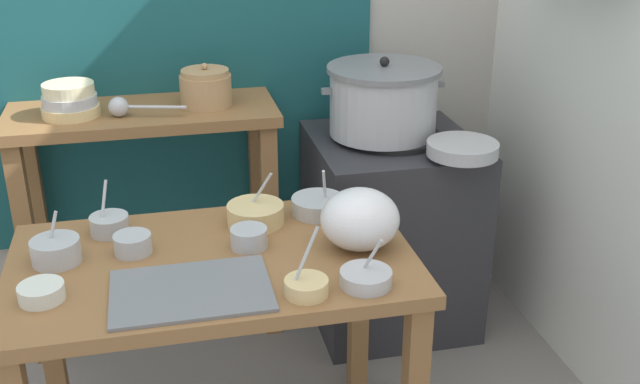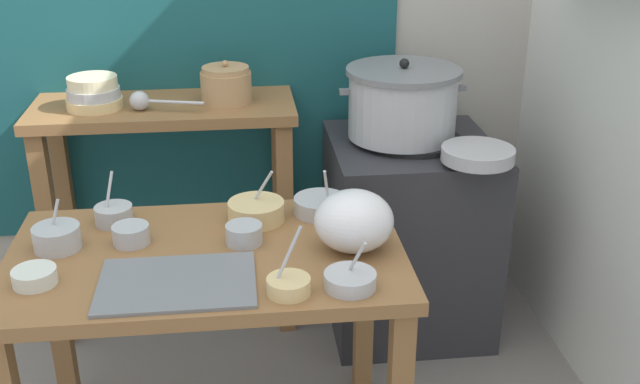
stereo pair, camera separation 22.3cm
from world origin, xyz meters
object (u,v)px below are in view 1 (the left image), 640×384
Objects in this scene: prep_bowl_2 at (306,286)px; wide_pan at (463,149)px; prep_bowl_6 at (109,224)px; prep_bowl_5 at (366,277)px; plastic_bag at (360,219)px; prep_bowl_8 at (133,243)px; ladle at (122,107)px; serving_tray at (191,290)px; prep_bowl_1 at (318,205)px; steamer_pot at (383,100)px; clay_pot at (206,88)px; prep_table at (215,293)px; prep_bowl_0 at (56,250)px; back_shelf_table at (147,167)px; bowl_stack_enamel at (70,101)px; stove_block at (390,229)px; prep_bowl_3 at (255,213)px; prep_bowl_7 at (41,292)px; prep_bowl_4 at (249,237)px.

wide_pan is at bearing 44.66° from prep_bowl_2.
prep_bowl_6 is (-0.49, 0.46, 0.01)m from prep_bowl_2.
prep_bowl_6 is at bearing 145.08° from prep_bowl_5.
plastic_bag reaches higher than prep_bowl_8.
ladle is 0.66× the size of serving_tray.
plastic_bag reaches higher than prep_bowl_1.
ladle is 1.52× the size of prep_bowl_2.
clay_pot is at bearing 170.20° from steamer_pot.
prep_table is 0.86m from ladle.
prep_bowl_0 is 0.20m from prep_bowl_8.
clay_pot is 1.38× the size of prep_bowl_5.
prep_bowl_5 reaches higher than prep_table.
prep_table is 7.16× the size of prep_bowl_6.
bowl_stack_enamel reaches higher than back_shelf_table.
back_shelf_table is at bearing 129.52° from prep_bowl_1.
prep_bowl_0 is (-0.34, 0.24, 0.03)m from serving_tray.
stove_block is 2.94× the size of ladle.
clay_pot is 1.10× the size of prep_bowl_3.
stove_block is at bearing 40.90° from prep_bowl_3.
plastic_bag is (0.64, -0.79, -0.13)m from ladle.
prep_bowl_5 is (0.60, -1.00, -0.19)m from ladle.
plastic_bag is at bearing -19.47° from prep_bowl_6.
clay_pot is at bearing 96.92° from prep_bowl_3.
steamer_pot reaches higher than prep_bowl_0.
prep_bowl_5 is (-0.38, -0.94, 0.36)m from stove_block.
prep_bowl_8 is (-0.62, 0.10, -0.06)m from plastic_bag.
plastic_bag is at bearing -3.52° from prep_table.
clay_pot is at bearing 60.88° from prep_bowl_6.
wide_pan is at bearing 15.86° from prep_bowl_0.
wide_pan is (1.14, -0.32, -0.13)m from ladle.
clay_pot is 0.93m from prep_bowl_0.
prep_bowl_6 reaches higher than stove_block.
ladle is at bearing 77.29° from prep_bowl_7.
prep_bowl_0 is at bearing -149.59° from steamer_pot.
prep_bowl_8 is (0.02, -0.69, -0.19)m from ladle.
prep_table is 1.03m from wide_pan.
prep_bowl_1 is at bearing -129.34° from stove_block.
prep_table is 7.88× the size of prep_bowl_0.
prep_bowl_6 is (-0.69, 0.24, -0.05)m from plastic_bag.
back_shelf_table is 1.00m from prep_bowl_7.
prep_table is 5.92× the size of clay_pot.
prep_bowl_1 is (0.76, 0.15, -0.01)m from prep_bowl_0.
prep_bowl_4 is at bearing 50.28° from serving_tray.
prep_bowl_4 is at bearing -143.62° from prep_bowl_1.
back_shelf_table is 0.63m from prep_bowl_6.
clay_pot is 1.11m from prep_bowl_2.
serving_tray is at bearing -61.88° from prep_bowl_6.
back_shelf_table reaches higher than stove_block.
prep_bowl_5 is (0.78, -0.30, -0.01)m from prep_bowl_0.
prep_bowl_6 is (-0.21, 0.39, 0.03)m from serving_tray.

